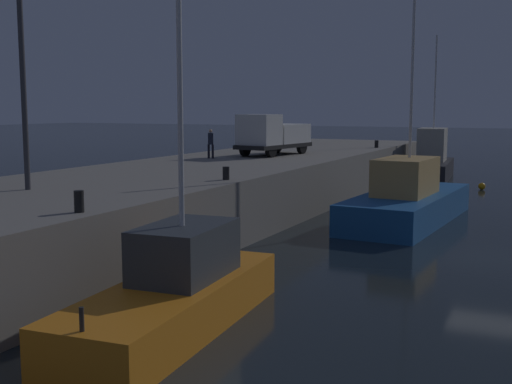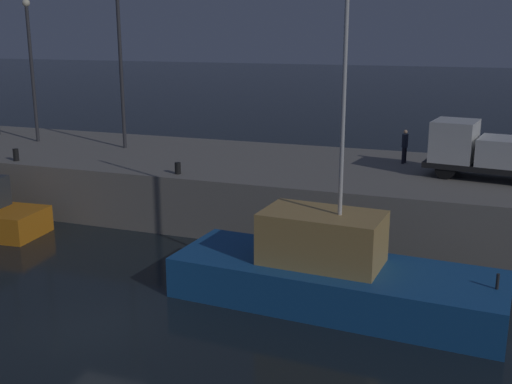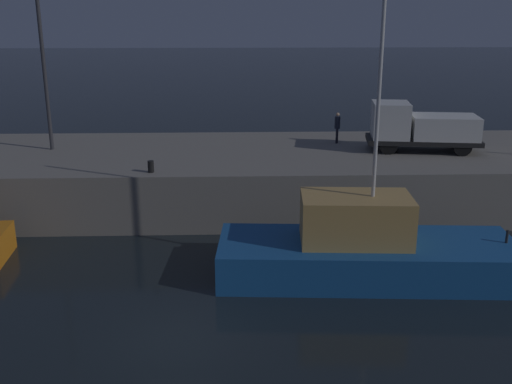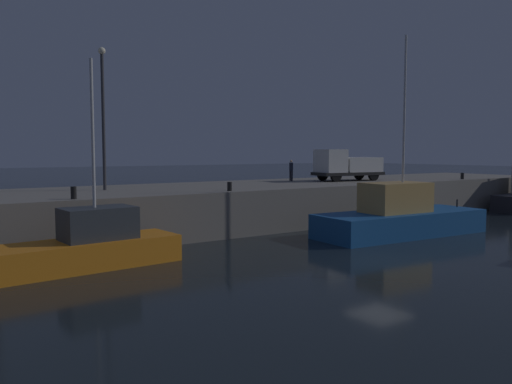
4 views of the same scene
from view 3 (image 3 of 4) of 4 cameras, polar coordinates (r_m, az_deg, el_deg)
ground_plane at (r=18.90m, az=-7.60°, el=-14.02°), size 320.00×320.00×0.00m
pier_quay at (r=31.48m, az=-5.34°, el=1.51°), size 64.29×10.16×2.72m
fishing_boat_blue at (r=22.80m, az=10.38°, el=-5.50°), size 11.39×4.41×11.92m
lamp_post_central at (r=32.59m, az=-19.83°, el=12.43°), size 0.44×0.44×8.56m
utility_truck at (r=31.99m, az=15.49°, el=6.03°), size 5.98×3.00×2.51m
dockworker at (r=33.19m, az=7.83°, el=6.33°), size 0.37×0.44×1.68m
bollard_central at (r=27.21m, az=-10.08°, el=2.42°), size 0.28×0.28×0.54m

